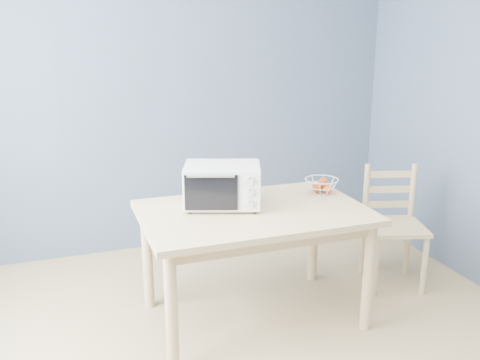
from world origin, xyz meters
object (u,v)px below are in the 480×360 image
object	(u,v)px
dining_table	(254,225)
fruit_basket	(321,185)
toaster_oven	(219,185)
dining_chair	(393,227)

from	to	relation	value
dining_table	fruit_basket	bearing A→B (deg)	15.90
dining_table	fruit_basket	world-z (taller)	fruit_basket
toaster_oven	dining_chair	world-z (taller)	toaster_oven
fruit_basket	dining_chair	world-z (taller)	dining_chair
toaster_oven	fruit_basket	xyz separation A→B (m)	(0.74, 0.03, -0.09)
dining_chair	fruit_basket	bearing A→B (deg)	-164.38
fruit_basket	dining_chair	distance (m)	0.70
toaster_oven	fruit_basket	bearing A→B (deg)	21.78
toaster_oven	fruit_basket	distance (m)	0.74
dining_table	toaster_oven	bearing A→B (deg)	146.01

